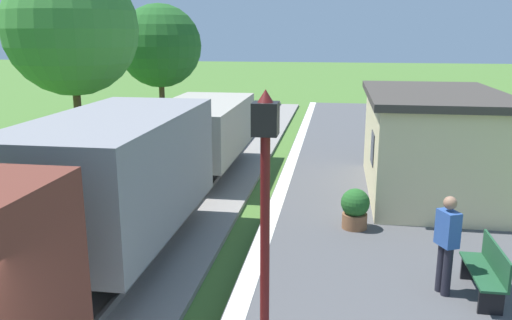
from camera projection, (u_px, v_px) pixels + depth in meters
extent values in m
cylinder|color=black|center=(12.00, 307.00, 7.05)|extent=(0.20, 0.30, 0.20)
cube|color=gray|center=(117.00, 170.00, 10.33)|extent=(2.50, 5.60, 2.20)
cube|color=black|center=(120.00, 216.00, 10.55)|extent=(2.10, 5.15, 0.50)
cylinder|color=black|center=(152.00, 200.00, 12.33)|extent=(1.56, 0.84, 0.84)
cylinder|color=black|center=(79.00, 265.00, 8.89)|extent=(1.56, 0.84, 0.84)
cylinder|color=black|center=(167.00, 177.00, 13.38)|extent=(0.20, 0.30, 0.20)
cylinder|color=black|center=(40.00, 283.00, 7.72)|extent=(0.20, 0.30, 0.20)
cube|color=gray|center=(202.00, 127.00, 16.73)|extent=(2.50, 5.60, 1.60)
cube|color=black|center=(202.00, 147.00, 16.89)|extent=(2.10, 5.15, 0.50)
cylinder|color=black|center=(215.00, 143.00, 18.67)|extent=(1.56, 0.84, 0.84)
cylinder|color=black|center=(187.00, 168.00, 15.23)|extent=(1.56, 0.84, 0.84)
cylinder|color=black|center=(222.00, 130.00, 19.72)|extent=(0.20, 0.30, 0.20)
cylinder|color=black|center=(175.00, 170.00, 14.06)|extent=(0.20, 0.30, 0.20)
cube|color=beige|center=(431.00, 146.00, 14.07)|extent=(3.20, 5.50, 2.60)
cube|color=#3D3833|center=(435.00, 95.00, 13.74)|extent=(3.50, 5.80, 0.18)
cube|color=black|center=(373.00, 148.00, 13.23)|extent=(0.03, 0.90, 0.80)
cube|color=#1E4C2D|center=(482.00, 271.00, 8.63)|extent=(0.42, 1.50, 0.04)
cube|color=#1E4C2D|center=(496.00, 258.00, 8.55)|extent=(0.04, 1.50, 0.45)
cube|color=black|center=(491.00, 302.00, 8.11)|extent=(0.38, 0.06, 0.42)
cube|color=black|center=(472.00, 268.00, 9.27)|extent=(0.38, 0.06, 0.42)
cube|color=#1E4C2D|center=(406.00, 144.00, 18.48)|extent=(0.42, 1.50, 0.04)
cube|color=#1E4C2D|center=(412.00, 137.00, 18.40)|extent=(0.04, 1.50, 0.45)
cube|color=black|center=(408.00, 154.00, 17.96)|extent=(0.38, 0.06, 0.42)
cube|color=black|center=(404.00, 147.00, 19.12)|extent=(0.38, 0.06, 0.42)
cylinder|color=black|center=(447.00, 271.00, 8.66)|extent=(0.15, 0.15, 0.86)
cylinder|color=black|center=(441.00, 267.00, 8.81)|extent=(0.15, 0.15, 0.86)
cube|color=#2D5199|center=(448.00, 228.00, 8.56)|extent=(0.38, 0.45, 0.60)
sphere|color=#936B51|center=(450.00, 203.00, 8.45)|extent=(0.22, 0.22, 0.22)
cylinder|color=brown|center=(354.00, 221.00, 11.72)|extent=(0.56, 0.56, 0.34)
sphere|color=#235B23|center=(355.00, 203.00, 11.62)|extent=(0.64, 0.64, 0.64)
cylinder|color=#591414|center=(265.00, 270.00, 6.06)|extent=(0.11, 0.11, 3.20)
cube|color=black|center=(265.00, 119.00, 5.64)|extent=(0.28, 0.28, 0.36)
sphere|color=#F2E5BF|center=(265.00, 119.00, 5.64)|extent=(0.20, 0.20, 0.20)
cone|color=#591414|center=(266.00, 97.00, 5.58)|extent=(0.20, 0.20, 0.16)
cylinder|color=#4C3823|center=(79.00, 119.00, 19.23)|extent=(0.28, 0.28, 2.88)
sphere|color=#387A33|center=(71.00, 29.00, 18.46)|extent=(4.73, 4.73, 4.73)
cylinder|color=#4C3823|center=(162.00, 100.00, 26.75)|extent=(0.28, 0.28, 2.33)
sphere|color=#235B23|center=(160.00, 46.00, 26.10)|extent=(4.14, 4.14, 4.14)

